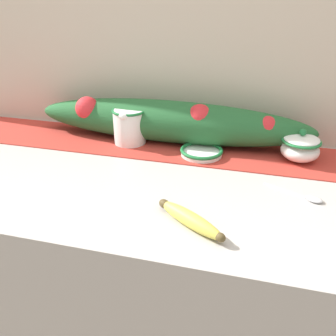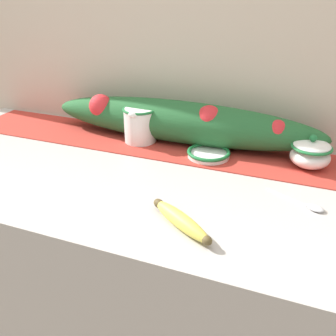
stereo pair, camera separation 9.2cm
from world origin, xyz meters
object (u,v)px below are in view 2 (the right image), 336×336
Objects in this scene: cream_pitcher at (140,123)px; sugar_bowl at (311,153)px; banana at (181,220)px; spoon at (312,207)px; small_dish at (209,153)px.

cream_pitcher reaches higher than sugar_bowl.
cream_pitcher reaches higher than banana.
cream_pitcher is 0.51m from sugar_bowl.
sugar_bowl is 0.65× the size of banana.
spoon is (0.53, -0.22, -0.06)m from cream_pitcher.
small_dish is (0.24, -0.04, -0.05)m from cream_pitcher.
sugar_bowl reaches higher than banana.
spoon is at bearing -85.04° from sugar_bowl.
sugar_bowl is 0.28m from small_dish.
small_dish is 0.89× the size of spoon.
small_dish is 0.34m from spoon.
sugar_bowl is 0.46m from banana.
small_dish is at bearing -9.32° from cream_pitcher.
sugar_bowl reaches higher than spoon.
sugar_bowl is at bearing 59.10° from banana.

